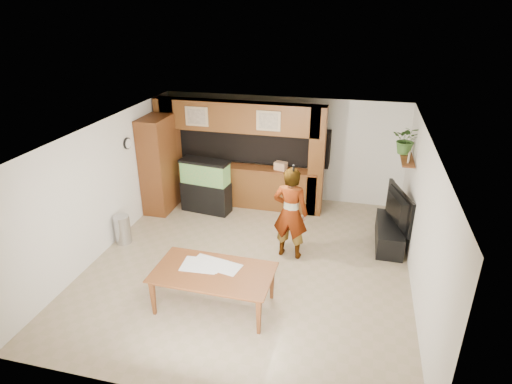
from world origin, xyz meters
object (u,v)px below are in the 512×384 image
(pantry_cabinet, at_px, (158,165))
(aquarium, at_px, (206,187))
(television, at_px, (393,208))
(person, at_px, (290,213))
(dining_table, at_px, (213,290))

(pantry_cabinet, distance_m, aquarium, 1.23)
(television, distance_m, person, 2.17)
(aquarium, relative_size, person, 0.69)
(pantry_cabinet, bearing_deg, dining_table, -52.90)
(aquarium, xyz_separation_m, dining_table, (1.35, -3.40, -0.29))
(aquarium, bearing_deg, person, -25.87)
(television, relative_size, dining_table, 0.67)
(pantry_cabinet, bearing_deg, aquarium, 8.29)
(dining_table, bearing_deg, television, 45.26)
(pantry_cabinet, xyz_separation_m, dining_table, (2.45, -3.24, -0.80))
(pantry_cabinet, relative_size, television, 1.76)
(person, bearing_deg, dining_table, 69.17)
(aquarium, distance_m, television, 4.29)
(dining_table, bearing_deg, person, 64.60)
(aquarium, distance_m, person, 2.76)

